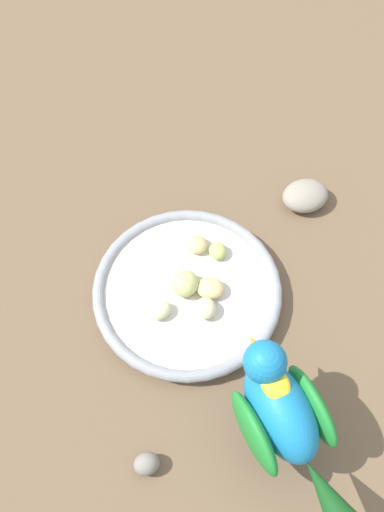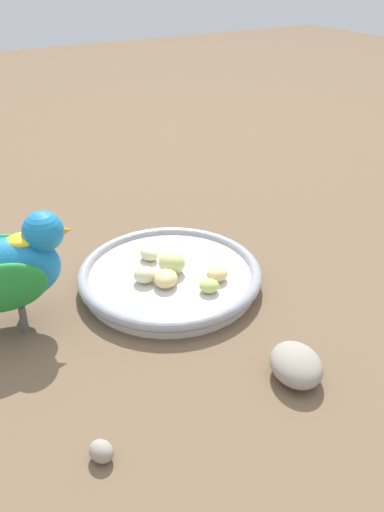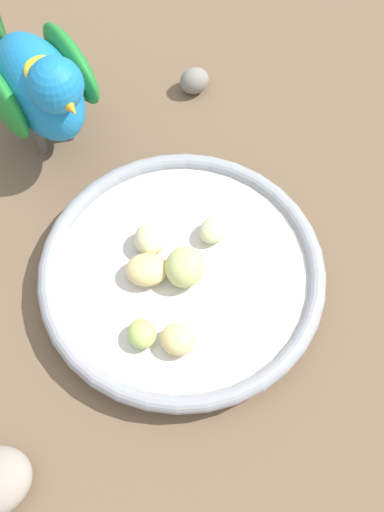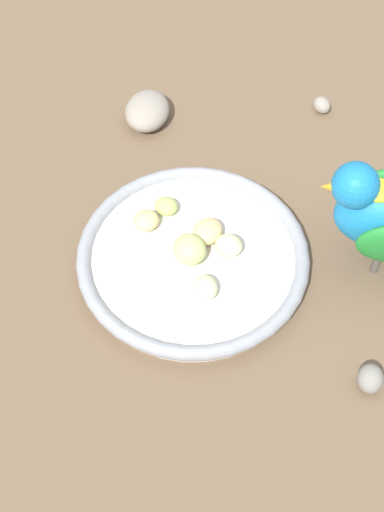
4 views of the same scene
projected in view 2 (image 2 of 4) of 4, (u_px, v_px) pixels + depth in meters
The scene contains 12 objects.
ground_plane at pixel (190, 286), 0.70m from camera, with size 4.00×4.00×0.00m, color brown.
feeding_bowl at pixel (170, 276), 0.70m from camera, with size 0.25×0.25×0.03m.
apple_piece_0 at pixel (166, 278), 0.67m from camera, with size 0.04×0.03×0.02m, color #E5C67F.
apple_piece_1 at pixel (217, 274), 0.68m from camera, with size 0.03×0.03×0.02m, color #E5C67F.
apple_piece_2 at pixel (145, 275), 0.67m from camera, with size 0.03×0.03×0.02m, color beige.
apple_piece_3 at pixel (149, 254), 0.72m from camera, with size 0.03×0.02×0.02m, color beige.
apple_piece_4 at pixel (208, 286), 0.65m from camera, with size 0.03×0.02×0.02m, color #B2CC66.
apple_piece_5 at pixel (172, 263), 0.69m from camera, with size 0.04×0.03×0.03m, color #C6D17A.
parrot at pixel (5, 268), 0.59m from camera, with size 0.21×0.11×0.14m.
rock_large at pixel (296, 365), 0.55m from camera, with size 0.07×0.05×0.03m, color gray.
pebble_0 at pixel (101, 451), 0.46m from camera, with size 0.02×0.02×0.02m, color gray.
pebble_1 at pixel (25, 254), 0.75m from camera, with size 0.03×0.03×0.03m, color gray.
Camera 2 is at (0.30, 0.50, 0.39)m, focal length 36.69 mm.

